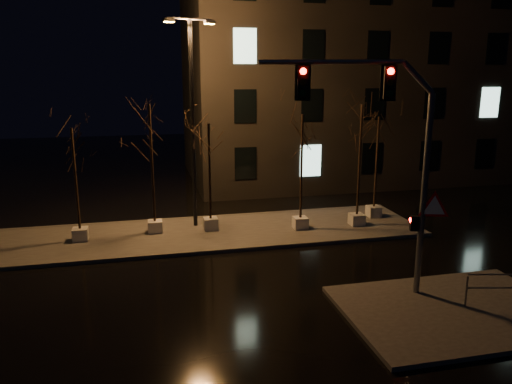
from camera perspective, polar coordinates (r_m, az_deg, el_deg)
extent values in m
plane|color=black|center=(17.88, -5.91, -11.05)|extent=(90.00, 90.00, 0.00)
cube|color=#3F3C38|center=(23.41, -7.79, -4.84)|extent=(22.00, 5.00, 0.15)
cube|color=#3F3C38|center=(17.38, 21.75, -12.49)|extent=(7.00, 5.00, 0.15)
cube|color=black|center=(37.65, 12.26, 13.43)|extent=(25.00, 12.00, 15.00)
cube|color=beige|center=(23.48, -19.43, -4.56)|extent=(0.65, 0.65, 0.55)
cylinder|color=black|center=(22.86, -19.92, 1.37)|extent=(0.11, 0.11, 4.42)
cube|color=beige|center=(23.70, -11.45, -3.87)|extent=(0.65, 0.65, 0.55)
cylinder|color=black|center=(23.00, -11.80, 3.16)|extent=(0.11, 0.11, 5.35)
cube|color=beige|center=(23.73, -5.19, -3.62)|extent=(0.65, 0.65, 0.55)
cylinder|color=black|center=(23.12, -5.33, 2.31)|extent=(0.11, 0.11, 4.45)
cube|color=beige|center=(23.86, 5.08, -3.52)|extent=(0.65, 0.65, 0.55)
cylinder|color=black|center=(23.21, 5.22, 2.86)|extent=(0.11, 0.11, 4.85)
cube|color=beige|center=(24.80, 11.42, -3.08)|extent=(0.65, 0.65, 0.55)
cylinder|color=black|center=(24.14, 11.75, 3.53)|extent=(0.11, 0.11, 5.25)
cube|color=beige|center=(26.38, 13.30, -2.16)|extent=(0.65, 0.65, 0.55)
cylinder|color=black|center=(25.82, 13.60, 3.31)|extent=(0.11, 0.11, 4.57)
cylinder|color=slate|center=(17.04, 18.62, -0.58)|extent=(0.20, 0.20, 6.64)
cylinder|color=slate|center=(16.03, 8.54, 14.48)|extent=(4.28, 1.43, 0.15)
cube|color=black|center=(16.27, 14.98, 12.01)|extent=(0.39, 0.33, 1.00)
cube|color=black|center=(15.99, 5.38, 12.38)|extent=(0.39, 0.33, 1.00)
cube|color=black|center=(17.21, 17.61, -3.43)|extent=(0.29, 0.26, 0.50)
cone|color=red|center=(17.16, 19.65, -1.71)|extent=(1.11, 0.36, 1.15)
sphere|color=#FF0C07|center=(16.57, 19.68, 12.86)|extent=(0.20, 0.20, 0.20)
cylinder|color=black|center=(23.53, -7.25, 7.39)|extent=(0.19, 0.19, 9.55)
cylinder|color=black|center=(23.50, -7.61, 19.05)|extent=(2.05, 0.65, 0.10)
cube|color=yellow|center=(23.16, -9.93, 18.69)|extent=(0.53, 0.39, 0.19)
cube|color=yellow|center=(23.85, -5.34, 18.68)|extent=(0.53, 0.39, 0.19)
cylinder|color=slate|center=(17.43, 22.92, -10.41)|extent=(0.06, 0.06, 1.02)
cylinder|color=slate|center=(17.76, 26.82, -8.41)|extent=(2.45, 0.58, 0.05)
cylinder|color=slate|center=(17.92, 26.66, -9.76)|extent=(2.45, 0.58, 0.05)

